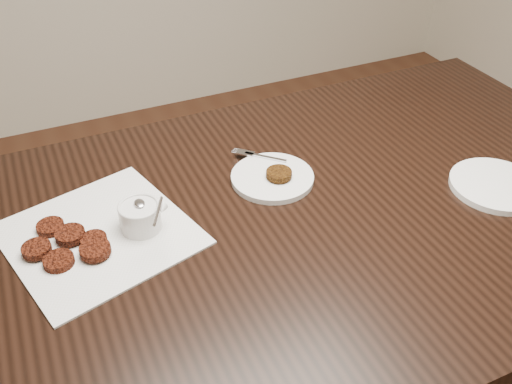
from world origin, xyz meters
TOP-DOWN VIEW (x-y plane):
  - table at (0.07, 0.05)m, footprint 1.53×0.98m
  - napkin at (-0.41, 0.15)m, footprint 0.42×0.42m
  - sauce_ramekin at (-0.33, 0.13)m, footprint 0.11×0.11m
  - patty_cluster at (-0.47, 0.13)m, footprint 0.22×0.22m
  - plate_with_patty at (-0.01, 0.18)m, footprint 0.27×0.27m
  - plate_empty at (0.44, -0.06)m, footprint 0.23×0.23m

SIDE VIEW (x-z plane):
  - table at x=0.07m, z-range 0.00..0.75m
  - napkin at x=-0.41m, z-range 0.75..0.75m
  - plate_empty at x=0.44m, z-range 0.75..0.76m
  - plate_with_patty at x=-0.01m, z-range 0.75..0.78m
  - patty_cluster at x=-0.47m, z-range 0.75..0.77m
  - sauce_ramekin at x=-0.33m, z-range 0.75..0.87m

